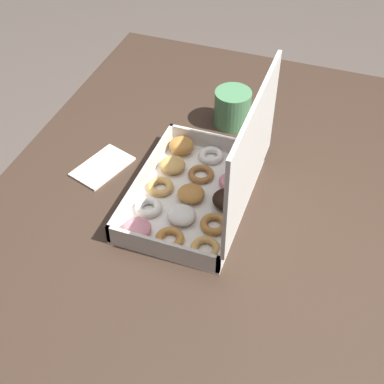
{
  "coord_description": "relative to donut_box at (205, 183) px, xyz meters",
  "views": [
    {
      "loc": [
        0.85,
        0.23,
        1.62
      ],
      "look_at": [
        0.06,
        -0.05,
        0.8
      ],
      "focal_mm": 50.0,
      "sensor_mm": 36.0,
      "label": 1
    }
  ],
  "objects": [
    {
      "name": "paper_napkin",
      "position": [
        -0.03,
        -0.26,
        -0.05
      ],
      "size": [
        0.16,
        0.13,
        0.01
      ],
      "color": "silver",
      "rests_on": "dining_table"
    },
    {
      "name": "donut_box",
      "position": [
        0.0,
        0.0,
        0.0
      ],
      "size": [
        0.36,
        0.25,
        0.3
      ],
      "color": "silver",
      "rests_on": "dining_table"
    },
    {
      "name": "coffee_mug",
      "position": [
        -0.3,
        -0.03,
        -0.01
      ],
      "size": [
        0.09,
        0.09,
        0.09
      ],
      "color": "#4C8456",
      "rests_on": "dining_table"
    },
    {
      "name": "ground_plane",
      "position": [
        -0.05,
        0.02,
        -0.83
      ],
      "size": [
        8.0,
        8.0,
        0.0
      ],
      "primitive_type": "plane",
      "color": "#564C44"
    },
    {
      "name": "dining_table",
      "position": [
        -0.05,
        0.02,
        -0.15
      ],
      "size": [
        1.19,
        0.99,
        0.78
      ],
      "color": "#38281E",
      "rests_on": "ground_plane"
    }
  ]
}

